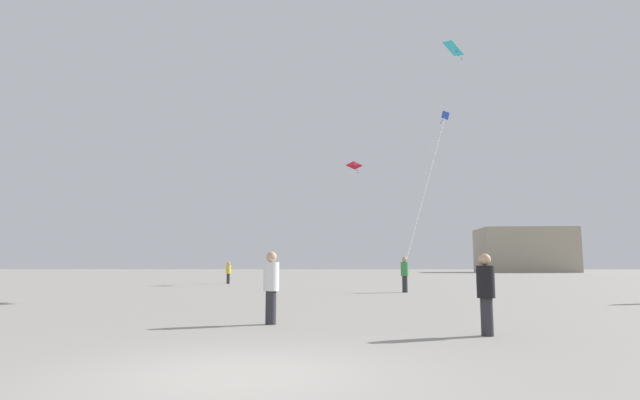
% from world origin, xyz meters
% --- Properties ---
extents(ground_plane, '(300.00, 300.00, 0.00)m').
position_xyz_m(ground_plane, '(0.00, 0.00, 0.00)').
color(ground_plane, gray).
extents(person_in_white, '(0.38, 0.38, 1.73)m').
position_xyz_m(person_in_white, '(-0.38, 5.67, 0.95)').
color(person_in_white, '#2D2D33').
rests_on(person_in_white, ground_plane).
extents(person_in_black, '(0.36, 0.36, 1.64)m').
position_xyz_m(person_in_black, '(4.22, 3.88, 0.90)').
color(person_in_black, '#2D2D33').
rests_on(person_in_black, ground_plane).
extents(person_in_yellow, '(0.35, 0.35, 1.63)m').
position_xyz_m(person_in_yellow, '(-7.17, 31.33, 0.89)').
color(person_in_yellow, '#2D2D33').
rests_on(person_in_yellow, ground_plane).
extents(person_in_green, '(0.40, 0.40, 1.82)m').
position_xyz_m(person_in_green, '(4.50, 20.01, 1.00)').
color(person_in_green, '#2D2D33').
rests_on(person_in_green, ground_plane).
extents(kite_cyan_delta, '(3.37, 1.68, 11.83)m').
position_xyz_m(kite_cyan_delta, '(7.23, 19.52, 12.61)').
color(kite_cyan_delta, '#1EB2C6').
extents(kite_cobalt_delta, '(6.10, 17.13, 13.18)m').
position_xyz_m(kite_cobalt_delta, '(9.92, 35.68, 13.43)').
color(kite_cobalt_delta, blue).
extents(kite_crimson_delta, '(9.98, 2.50, 8.27)m').
position_xyz_m(kite_crimson_delta, '(1.95, 33.44, 8.96)').
color(kite_crimson_delta, red).
extents(building_left_hall, '(16.57, 11.66, 8.13)m').
position_xyz_m(building_left_hall, '(35.00, 90.73, 4.06)').
color(building_left_hall, '#A39984').
rests_on(building_left_hall, ground_plane).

